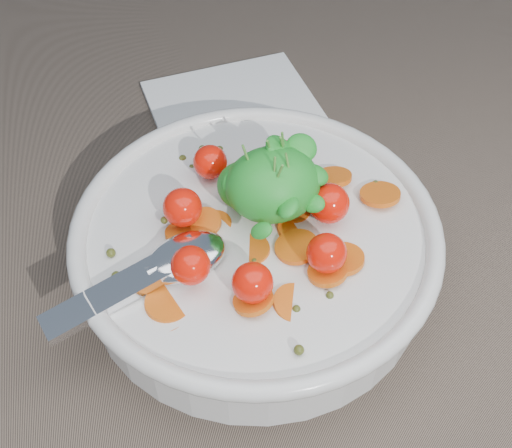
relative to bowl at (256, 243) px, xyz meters
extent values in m
plane|color=#756353|center=(0.02, -0.02, -0.03)|extent=(6.00, 6.00, 0.00)
cylinder|color=silver|center=(0.00, 0.00, -0.01)|extent=(0.27, 0.27, 0.05)
torus|color=silver|center=(0.00, 0.00, 0.02)|extent=(0.28, 0.28, 0.01)
cylinder|color=silver|center=(0.00, 0.00, -0.03)|extent=(0.13, 0.13, 0.01)
cylinder|color=brown|center=(0.00, 0.00, -0.01)|extent=(0.24, 0.24, 0.04)
cylinder|color=orange|center=(0.02, 0.01, 0.03)|extent=(0.05, 0.05, 0.01)
cylinder|color=orange|center=(0.03, 0.01, 0.02)|extent=(0.04, 0.04, 0.01)
cylinder|color=orange|center=(0.02, -0.03, 0.02)|extent=(0.04, 0.04, 0.01)
cylinder|color=orange|center=(0.04, -0.06, 0.02)|extent=(0.04, 0.04, 0.01)
cylinder|color=orange|center=(-0.04, 0.01, 0.02)|extent=(0.03, 0.03, 0.01)
cylinder|color=orange|center=(0.03, -0.01, 0.02)|extent=(0.04, 0.04, 0.01)
cylinder|color=orange|center=(-0.06, 0.01, 0.02)|extent=(0.04, 0.04, 0.01)
cylinder|color=orange|center=(0.10, 0.00, 0.02)|extent=(0.04, 0.04, 0.01)
cylinder|color=orange|center=(0.07, 0.03, 0.03)|extent=(0.03, 0.03, 0.01)
cylinder|color=orange|center=(-0.02, -0.07, 0.02)|extent=(0.03, 0.03, 0.02)
cylinder|color=orange|center=(-0.08, -0.06, 0.01)|extent=(0.04, 0.04, 0.01)
cylinder|color=orange|center=(-0.01, -0.02, 0.02)|extent=(0.04, 0.04, 0.01)
cylinder|color=orange|center=(0.05, 0.02, 0.03)|extent=(0.04, 0.04, 0.01)
cylinder|color=orange|center=(0.02, 0.06, 0.02)|extent=(0.03, 0.03, 0.01)
cylinder|color=orange|center=(0.01, -0.07, 0.02)|extent=(0.05, 0.05, 0.01)
cylinder|color=orange|center=(-0.03, 0.01, 0.02)|extent=(0.04, 0.04, 0.01)
cylinder|color=orange|center=(0.01, 0.06, 0.02)|extent=(0.04, 0.04, 0.02)
cylinder|color=orange|center=(0.05, -0.05, 0.02)|extent=(0.05, 0.05, 0.01)
cylinder|color=orange|center=(-0.08, -0.05, 0.02)|extent=(0.05, 0.05, 0.01)
sphere|color=#454B19|center=(0.01, 0.04, 0.02)|extent=(0.01, 0.01, 0.01)
sphere|color=#454B19|center=(0.10, 0.02, 0.02)|extent=(0.01, 0.01, 0.01)
sphere|color=#454B19|center=(0.01, 0.07, 0.02)|extent=(0.01, 0.01, 0.01)
sphere|color=#454B19|center=(0.01, 0.04, 0.02)|extent=(0.01, 0.01, 0.01)
sphere|color=#454B19|center=(-0.03, 0.08, 0.02)|extent=(0.01, 0.01, 0.01)
sphere|color=#454B19|center=(0.04, -0.06, 0.02)|extent=(0.01, 0.01, 0.01)
sphere|color=#454B19|center=(-0.01, 0.06, 0.02)|extent=(0.01, 0.01, 0.01)
sphere|color=#454B19|center=(-0.04, 0.09, 0.02)|extent=(0.01, 0.01, 0.01)
sphere|color=#454B19|center=(-0.06, 0.03, 0.02)|extent=(0.01, 0.01, 0.01)
sphere|color=#454B19|center=(-0.01, -0.03, 0.02)|extent=(0.01, 0.01, 0.01)
sphere|color=#454B19|center=(-0.07, 0.02, 0.03)|extent=(0.01, 0.01, 0.01)
sphere|color=#454B19|center=(0.01, -0.08, 0.02)|extent=(0.01, 0.01, 0.01)
sphere|color=#454B19|center=(0.00, -0.11, 0.02)|extent=(0.01, 0.01, 0.01)
sphere|color=#454B19|center=(0.03, -0.07, 0.02)|extent=(0.01, 0.01, 0.01)
sphere|color=#454B19|center=(-0.11, -0.02, 0.02)|extent=(0.01, 0.01, 0.01)
sphere|color=#454B19|center=(-0.01, 0.09, 0.02)|extent=(0.01, 0.01, 0.01)
sphere|color=#454B19|center=(-0.02, 0.10, 0.02)|extent=(0.01, 0.01, 0.01)
sphere|color=#454B19|center=(0.06, 0.07, 0.02)|extent=(0.01, 0.01, 0.01)
sphere|color=#454B19|center=(-0.11, 0.00, 0.02)|extent=(0.01, 0.01, 0.01)
sphere|color=red|center=(0.05, -0.01, 0.04)|extent=(0.03, 0.03, 0.03)
sphere|color=red|center=(0.04, 0.05, 0.04)|extent=(0.03, 0.03, 0.03)
sphere|color=red|center=(-0.02, 0.06, 0.04)|extent=(0.03, 0.03, 0.03)
sphere|color=red|center=(-0.05, 0.02, 0.04)|extent=(0.03, 0.03, 0.03)
sphere|color=red|center=(-0.06, -0.04, 0.04)|extent=(0.03, 0.03, 0.03)
sphere|color=red|center=(-0.02, -0.06, 0.04)|extent=(0.03, 0.03, 0.03)
sphere|color=red|center=(0.04, -0.05, 0.04)|extent=(0.03, 0.03, 0.03)
ellipsoid|color=green|center=(0.02, 0.01, 0.05)|extent=(0.07, 0.06, 0.05)
ellipsoid|color=green|center=(0.00, 0.02, 0.04)|extent=(0.04, 0.04, 0.03)
ellipsoid|color=green|center=(0.02, 0.02, 0.05)|extent=(0.03, 0.03, 0.02)
ellipsoid|color=green|center=(0.01, 0.01, 0.06)|extent=(0.03, 0.03, 0.02)
ellipsoid|color=green|center=(0.00, 0.02, 0.06)|extent=(0.02, 0.03, 0.02)
ellipsoid|color=green|center=(0.02, 0.02, 0.06)|extent=(0.03, 0.03, 0.02)
ellipsoid|color=green|center=(0.02, 0.01, 0.06)|extent=(0.03, 0.03, 0.02)
ellipsoid|color=green|center=(0.01, 0.00, 0.06)|extent=(0.03, 0.03, 0.02)
ellipsoid|color=green|center=(0.02, -0.02, 0.06)|extent=(0.03, 0.03, 0.02)
ellipsoid|color=green|center=(0.02, 0.02, 0.06)|extent=(0.02, 0.02, 0.02)
ellipsoid|color=green|center=(0.00, -0.03, 0.05)|extent=(0.02, 0.02, 0.02)
ellipsoid|color=green|center=(-0.01, 0.03, 0.05)|extent=(0.02, 0.02, 0.02)
ellipsoid|color=green|center=(0.02, 0.02, 0.06)|extent=(0.03, 0.03, 0.02)
ellipsoid|color=green|center=(0.00, 0.02, 0.06)|extent=(0.02, 0.02, 0.01)
ellipsoid|color=green|center=(0.03, 0.02, 0.07)|extent=(0.02, 0.02, 0.02)
ellipsoid|color=green|center=(-0.01, 0.02, 0.04)|extent=(0.03, 0.03, 0.03)
ellipsoid|color=green|center=(0.02, 0.02, 0.07)|extent=(0.03, 0.03, 0.02)
ellipsoid|color=green|center=(0.04, -0.01, 0.05)|extent=(0.02, 0.02, 0.02)
ellipsoid|color=green|center=(0.03, 0.03, 0.06)|extent=(0.02, 0.02, 0.02)
ellipsoid|color=green|center=(-0.01, 0.01, 0.05)|extent=(0.03, 0.03, 0.03)
ellipsoid|color=green|center=(0.04, 0.03, 0.07)|extent=(0.03, 0.03, 0.03)
ellipsoid|color=green|center=(0.02, 0.01, 0.06)|extent=(0.03, 0.03, 0.02)
ellipsoid|color=green|center=(0.03, 0.03, 0.06)|extent=(0.02, 0.02, 0.02)
ellipsoid|color=green|center=(0.00, 0.02, 0.07)|extent=(0.03, 0.03, 0.02)
ellipsoid|color=green|center=(0.04, 0.01, 0.06)|extent=(0.03, 0.03, 0.02)
ellipsoid|color=green|center=(0.01, 0.01, 0.06)|extent=(0.02, 0.03, 0.02)
cylinder|color=#4C8C33|center=(0.03, 0.03, 0.06)|extent=(0.01, 0.01, 0.05)
cylinder|color=#4C8C33|center=(0.03, 0.00, 0.06)|extent=(0.01, 0.02, 0.04)
cylinder|color=#4C8C33|center=(0.01, 0.00, 0.06)|extent=(0.01, 0.01, 0.05)
cylinder|color=#4C8C33|center=(0.02, 0.03, 0.06)|extent=(0.01, 0.01, 0.04)
cylinder|color=#4C8C33|center=(0.03, 0.03, 0.06)|extent=(0.01, 0.00, 0.05)
cylinder|color=#4C8C33|center=(0.01, 0.00, 0.06)|extent=(0.01, 0.01, 0.05)
cylinder|color=#4C8C33|center=(0.00, 0.02, 0.06)|extent=(0.01, 0.01, 0.05)
ellipsoid|color=silver|center=(-0.06, -0.02, 0.02)|extent=(0.07, 0.06, 0.02)
cube|color=silver|center=(-0.10, -0.03, 0.02)|extent=(0.12, 0.06, 0.02)
cylinder|color=silver|center=(-0.08, -0.03, 0.03)|extent=(0.02, 0.02, 0.01)
cube|color=white|center=(0.03, 0.20, -0.03)|extent=(0.18, 0.16, 0.01)
camera|label=1|loc=(-0.08, -0.31, 0.39)|focal=45.00mm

